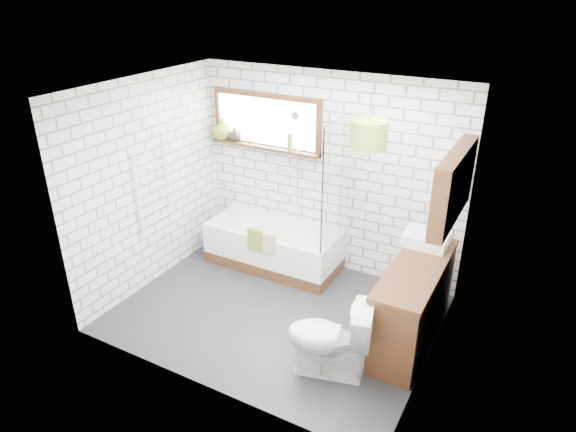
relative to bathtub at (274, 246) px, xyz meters
The scene contains 22 objects.
floor 1.12m from the bathtub, 58.71° to the right, with size 3.40×2.60×0.01m, color #242427.
ceiling 2.48m from the bathtub, 58.71° to the right, with size 3.40×2.60×0.01m, color white.
wall_back 1.19m from the bathtub, 34.19° to the left, with size 3.40×0.01×2.50m, color white.
wall_front 2.50m from the bathtub, 75.86° to the right, with size 3.40×0.01×2.50m, color white.
wall_left 1.76m from the bathtub, 141.08° to the right, with size 0.01×2.60×2.50m, color white.
wall_right 2.63m from the bathtub, 22.17° to the right, with size 0.01×2.60×2.50m, color white.
window 1.59m from the bathtub, 130.64° to the left, with size 1.52×0.16×0.68m, color #3B1F10.
towel_radiator 1.71m from the bathtub, 139.95° to the right, with size 0.06×0.52×1.00m, color white.
mirror_cabinet 2.60m from the bathtub, ahead, with size 0.16×1.20×0.70m, color #3B1F10.
shower_riser 1.14m from the bathtub, 64.38° to the left, with size 0.02×0.02×1.30m, color silver.
bathtub is the anchor object (origin of this frame).
shower_screen 1.32m from the bathtub, ahead, with size 0.02×0.72×1.50m, color white.
towel_green 0.46m from the bathtub, 94.08° to the right, with size 0.21×0.06×0.29m, color olive.
towel_beige 0.48m from the bathtub, 69.15° to the right, with size 0.19×0.05×0.25m, color tan.
vanity 2.12m from the bathtub, 17.32° to the right, with size 0.49×1.52×0.87m, color #3B1F10.
basin 2.07m from the bathtub, ahead, with size 0.45×0.39×0.13m, color white.
tap 2.24m from the bathtub, ahead, with size 0.03×0.03×0.16m, color silver.
toilet 2.11m from the bathtub, 45.73° to the right, with size 0.79×0.45×0.80m, color white.
vase_olive 1.66m from the bathtub, 161.93° to the left, with size 0.26×0.26×0.27m, color olive.
vase_dark 1.52m from the bathtub, 157.71° to the left, with size 0.17×0.17×0.18m, color black.
bottle 1.34m from the bathtub, 77.08° to the left, with size 0.07×0.07×0.21m, color olive.
pendant 2.35m from the bathtub, 21.23° to the right, with size 0.36×0.36×0.27m, color olive.
Camera 1 is at (2.42, -4.13, 3.47)m, focal length 32.00 mm.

